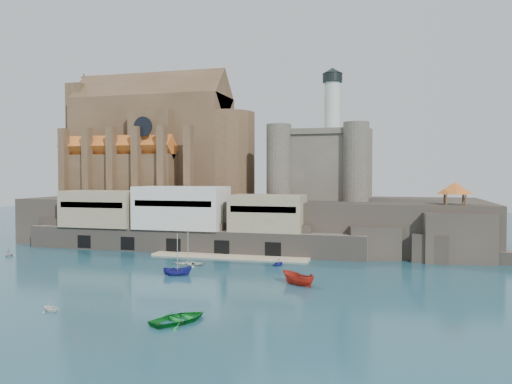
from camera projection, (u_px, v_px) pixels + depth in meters
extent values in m
plane|color=#184151|center=(179.00, 276.00, 75.94)|extent=(300.00, 300.00, 0.00)
cube|color=black|center=(251.00, 220.00, 114.31)|extent=(100.00, 34.00, 10.00)
cube|color=black|center=(63.00, 232.00, 108.56)|extent=(9.00, 5.00, 6.00)
cube|color=black|center=(129.00, 234.00, 104.32)|extent=(9.00, 5.00, 6.00)
cube|color=black|center=(205.00, 237.00, 99.81)|extent=(9.00, 5.00, 6.00)
cube|color=black|center=(288.00, 239.00, 95.30)|extent=(9.00, 5.00, 6.00)
cube|color=black|center=(374.00, 242.00, 91.05)|extent=(9.00, 5.00, 6.00)
cube|color=#6F6559|center=(189.00, 240.00, 99.67)|extent=(70.00, 6.00, 4.50)
cube|color=#CEB289|center=(229.00, 257.00, 92.75)|extent=(30.00, 4.00, 0.40)
cube|color=black|center=(85.00, 242.00, 102.73)|extent=(3.00, 0.40, 2.60)
cube|color=black|center=(128.00, 243.00, 100.08)|extent=(3.00, 0.40, 2.60)
cube|color=black|center=(174.00, 245.00, 97.42)|extent=(3.00, 0.40, 2.60)
cube|color=black|center=(222.00, 247.00, 94.77)|extent=(3.00, 0.40, 2.60)
cube|color=black|center=(273.00, 249.00, 92.12)|extent=(3.00, 0.40, 2.60)
cube|color=gray|center=(103.00, 208.00, 105.73)|extent=(16.00, 9.00, 7.50)
cube|color=beige|center=(182.00, 207.00, 100.93)|extent=(18.00, 9.00, 8.50)
cube|color=gray|center=(268.00, 213.00, 96.18)|extent=(14.00, 8.00, 7.00)
cube|color=#4E3924|center=(152.00, 148.00, 122.54)|extent=(38.00, 14.00, 24.00)
cube|color=#4E3924|center=(152.00, 99.00, 122.12)|extent=(38.00, 13.01, 13.01)
cylinder|color=#4E3924|center=(225.00, 155.00, 117.57)|extent=(14.00, 14.00, 20.00)
cube|color=#4E3924|center=(167.00, 156.00, 121.55)|extent=(10.00, 20.00, 20.00)
cube|color=#4E3924|center=(117.00, 176.00, 114.69)|extent=(28.00, 5.00, 10.00)
cube|color=#4E3924|center=(155.00, 176.00, 133.00)|extent=(28.00, 5.00, 10.00)
cube|color=#C25E21|center=(117.00, 148.00, 114.46)|extent=(28.00, 5.66, 5.66)
cube|color=#C25E21|center=(155.00, 151.00, 132.77)|extent=(28.00, 5.66, 5.66)
cube|color=#4E3924|center=(85.00, 141.00, 127.51)|extent=(4.00, 10.00, 28.00)
cylinder|color=black|center=(143.00, 127.00, 109.73)|extent=(4.40, 0.30, 4.40)
cube|color=#4E3924|center=(64.00, 163.00, 114.88)|extent=(1.60, 2.20, 16.00)
cube|color=#4E3924|center=(87.00, 163.00, 113.24)|extent=(1.60, 2.20, 16.00)
cube|color=#4E3924|center=(112.00, 163.00, 111.59)|extent=(1.60, 2.20, 16.00)
cube|color=#4E3924|center=(136.00, 163.00, 109.95)|extent=(1.60, 2.20, 16.00)
cube|color=#4E3924|center=(162.00, 163.00, 108.30)|extent=(1.60, 2.20, 16.00)
cube|color=#4E3924|center=(189.00, 162.00, 106.66)|extent=(1.60, 2.20, 16.00)
cube|color=#4D463C|center=(322.00, 167.00, 110.61)|extent=(16.00, 16.00, 14.00)
cube|color=#4D463C|center=(322.00, 134.00, 110.35)|extent=(17.00, 17.00, 1.20)
cylinder|color=#4D463C|center=(279.00, 162.00, 104.99)|extent=(5.20, 5.20, 16.00)
cylinder|color=#4D463C|center=(356.00, 162.00, 100.74)|extent=(5.20, 5.20, 16.00)
cylinder|color=#4D463C|center=(293.00, 164.00, 120.40)|extent=(5.20, 5.20, 16.00)
cylinder|color=#4D463C|center=(361.00, 163.00, 116.16)|extent=(5.20, 5.20, 16.00)
cylinder|color=silver|center=(332.00, 109.00, 111.55)|extent=(3.60, 3.60, 12.00)
cylinder|color=black|center=(332.00, 78.00, 111.31)|extent=(4.40, 4.40, 2.00)
cone|color=black|center=(332.00, 71.00, 111.25)|extent=(4.60, 4.60, 1.40)
cube|color=black|center=(454.00, 236.00, 89.70)|extent=(12.00, 10.00, 8.70)
cube|color=black|center=(432.00, 248.00, 87.93)|extent=(6.00, 5.00, 5.00)
cube|color=black|center=(482.00, 243.00, 90.34)|extent=(5.00, 4.00, 6.00)
cube|color=#4E3924|center=(455.00, 211.00, 89.54)|extent=(4.20, 4.20, 0.30)
cylinder|color=#4E3924|center=(446.00, 203.00, 88.37)|extent=(0.36, 0.36, 3.20)
cylinder|color=#4E3924|center=(466.00, 204.00, 87.52)|extent=(0.36, 0.36, 3.20)
cylinder|color=#4E3924|center=(444.00, 202.00, 91.46)|extent=(0.36, 0.36, 3.20)
cylinder|color=#4E3924|center=(463.00, 203.00, 90.61)|extent=(0.36, 0.36, 3.20)
pyramid|color=#C25E21|center=(455.00, 188.00, 89.39)|extent=(6.40, 6.40, 2.20)
imported|color=white|center=(50.00, 311.00, 56.32)|extent=(2.29, 2.74, 2.73)
imported|color=navy|center=(178.00, 275.00, 76.23)|extent=(2.20, 2.17, 4.40)
imported|color=#117D26|center=(179.00, 322.00, 52.13)|extent=(4.64, 3.57, 6.48)
imported|color=silver|center=(9.00, 256.00, 94.61)|extent=(2.75, 2.02, 2.87)
imported|color=#AF2616|center=(298.00, 285.00, 69.62)|extent=(2.92, 2.90, 5.55)
imported|color=silver|center=(188.00, 265.00, 84.82)|extent=(1.36, 3.82, 5.26)
imported|color=navy|center=(278.00, 265.00, 84.46)|extent=(2.82, 2.16, 2.88)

